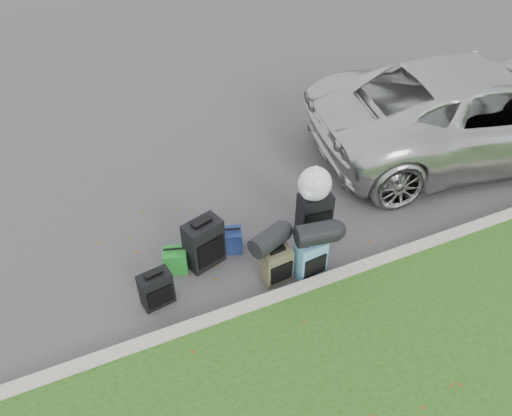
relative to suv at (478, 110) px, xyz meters
name	(u,v)px	position (x,y,z in m)	size (l,w,h in m)	color
ground	(268,244)	(-4.25, -0.77, -0.79)	(120.00, 120.00, 0.00)	#383535
curb	(301,290)	(-4.25, -1.77, -0.71)	(120.00, 0.18, 0.15)	#9E937F
suv	(478,110)	(0.00, 0.00, 0.00)	(2.61, 5.66, 1.57)	#B7B7B2
suitcase_small_black	(156,289)	(-5.95, -1.15, -0.54)	(0.40, 0.22, 0.50)	black
suitcase_large_black_left	(204,243)	(-5.18, -0.74, -0.43)	(0.49, 0.30, 0.71)	black
suitcase_olive	(276,265)	(-4.43, -1.40, -0.53)	(0.38, 0.24, 0.52)	#3C3726
suitcase_teal	(310,258)	(-3.98, -1.49, -0.51)	(0.39, 0.23, 0.56)	teal
suitcase_large_black_right	(314,215)	(-3.56, -0.82, -0.44)	(0.46, 0.28, 0.69)	black
tote_green	(176,260)	(-5.58, -0.71, -0.61)	(0.30, 0.24, 0.34)	#1A7621
tote_navy	(230,240)	(-4.78, -0.65, -0.61)	(0.32, 0.25, 0.34)	navy
duffel_left	(269,240)	(-4.50, -1.31, -0.13)	(0.27, 0.27, 0.51)	black
duffel_right	(316,234)	(-3.93, -1.49, -0.09)	(0.29, 0.29, 0.52)	black
trash_bag	(315,184)	(-3.61, -0.83, 0.14)	(0.46, 0.46, 0.46)	silver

